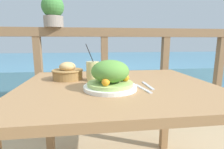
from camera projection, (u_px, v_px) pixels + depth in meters
The scene contains 9 objects.
patio_table at pixel (118, 98), 1.05m from camera, with size 1.14×0.96×0.73m.
railing_fence at pixel (104, 62), 1.88m from camera, with size 2.80×0.08×1.12m.
sea_backdrop at pixel (96, 69), 4.40m from camera, with size 12.00×4.00×0.59m.
salad_plate at pixel (110, 77), 0.92m from camera, with size 0.28×0.28×0.16m.
drink_glass at pixel (93, 71), 1.12m from camera, with size 0.08×0.08×0.24m.
bread_basket at pixel (68, 72), 1.17m from camera, with size 0.21×0.21×0.12m.
potted_plant at pixel (53, 11), 1.72m from camera, with size 0.22×0.22×0.31m.
fork at pixel (143, 88), 0.94m from camera, with size 0.05×0.18×0.00m.
knife at pixel (148, 85), 1.00m from camera, with size 0.02×0.18×0.00m.
Camera 1 is at (-0.17, -0.99, 0.98)m, focal length 28.00 mm.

